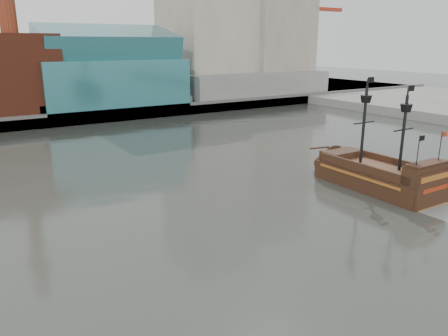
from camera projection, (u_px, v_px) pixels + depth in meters
ground at (285, 249)px, 33.63m from camera, size 400.00×400.00×0.00m
promenade_far at (44, 103)px, 108.01m from camera, size 220.00×60.00×2.00m
seawall at (75, 119)px, 83.99m from camera, size 220.00×1.00×2.60m
skyline at (63, 0)px, 98.17m from camera, size 149.00×45.00×62.00m
crane_a at (311, 30)px, 135.44m from camera, size 22.50×4.00×32.25m
crane_b at (311, 42)px, 149.48m from camera, size 19.10×4.00×26.25m
pirate_ship at (379, 179)px, 47.16m from camera, size 5.54×17.03×12.72m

